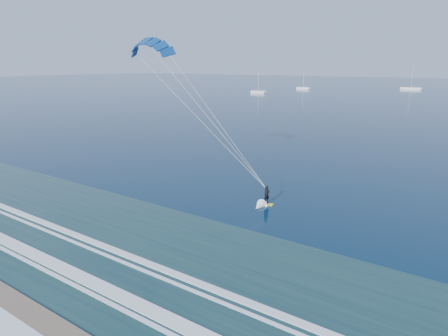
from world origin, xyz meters
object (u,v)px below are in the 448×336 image
kitesurfer_rig (203,111)px  sailboat_2 (411,88)px  sailboat_1 (303,88)px  sailboat_0 (258,92)px

kitesurfer_rig → sailboat_2: bearing=95.2°
kitesurfer_rig → sailboat_1: bearing=111.1°
sailboat_0 → sailboat_2: (56.36, 74.37, 0.02)m
kitesurfer_rig → sailboat_0: size_ratio=1.73×
sailboat_1 → sailboat_2: size_ratio=0.74×
kitesurfer_rig → sailboat_2: size_ratio=1.30×
kitesurfer_rig → sailboat_0: (-76.03, 141.67, -8.66)m
sailboat_0 → sailboat_1: 42.03m
sailboat_2 → sailboat_1: bearing=-147.4°
sailboat_0 → sailboat_1: size_ratio=1.01×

